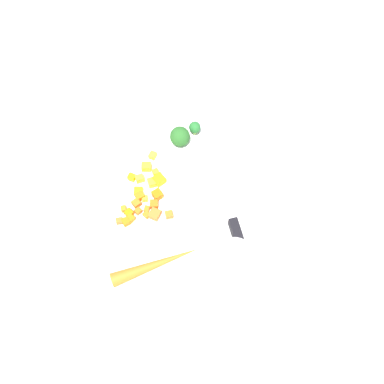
% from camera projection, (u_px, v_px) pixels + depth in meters
% --- Properties ---
extents(ground_plane, '(4.00, 4.00, 0.00)m').
position_uv_depth(ground_plane, '(192.00, 197.00, 0.84)').
color(ground_plane, '#919D8C').
extents(cutting_board, '(0.53, 0.37, 0.01)m').
position_uv_depth(cutting_board, '(192.00, 195.00, 0.84)').
color(cutting_board, white).
rests_on(cutting_board, ground_plane).
extents(prep_bowl, '(0.07, 0.07, 0.04)m').
position_uv_depth(prep_bowl, '(234.00, 260.00, 0.75)').
color(prep_bowl, white).
rests_on(prep_bowl, cutting_board).
extents(chef_knife, '(0.33, 0.08, 0.02)m').
position_uv_depth(chef_knife, '(226.00, 201.00, 0.82)').
color(chef_knife, silver).
rests_on(chef_knife, cutting_board).
extents(whole_carrot, '(0.07, 0.17, 0.03)m').
position_uv_depth(whole_carrot, '(157.00, 264.00, 0.76)').
color(whole_carrot, orange).
rests_on(whole_carrot, cutting_board).
extents(carrot_dice_0, '(0.02, 0.02, 0.01)m').
position_uv_depth(carrot_dice_0, '(147.00, 215.00, 0.81)').
color(carrot_dice_0, orange).
rests_on(carrot_dice_0, cutting_board).
extents(carrot_dice_1, '(0.01, 0.01, 0.01)m').
position_uv_depth(carrot_dice_1, '(124.00, 209.00, 0.81)').
color(carrot_dice_1, orange).
rests_on(carrot_dice_1, cutting_board).
extents(carrot_dice_2, '(0.02, 0.02, 0.01)m').
position_uv_depth(carrot_dice_2, '(138.00, 211.00, 0.81)').
color(carrot_dice_2, orange).
rests_on(carrot_dice_2, cutting_board).
extents(carrot_dice_3, '(0.02, 0.02, 0.02)m').
position_uv_depth(carrot_dice_3, '(157.00, 195.00, 0.82)').
color(carrot_dice_3, orange).
rests_on(carrot_dice_3, cutting_board).
extents(carrot_dice_4, '(0.02, 0.02, 0.01)m').
position_uv_depth(carrot_dice_4, '(154.00, 204.00, 0.82)').
color(carrot_dice_4, orange).
rests_on(carrot_dice_4, cutting_board).
extents(carrot_dice_5, '(0.03, 0.03, 0.01)m').
position_uv_depth(carrot_dice_5, '(155.00, 214.00, 0.81)').
color(carrot_dice_5, orange).
rests_on(carrot_dice_5, cutting_board).
extents(carrot_dice_6, '(0.02, 0.02, 0.01)m').
position_uv_depth(carrot_dice_6, '(131.00, 218.00, 0.80)').
color(carrot_dice_6, orange).
rests_on(carrot_dice_6, cutting_board).
extents(carrot_dice_7, '(0.02, 0.02, 0.01)m').
position_uv_depth(carrot_dice_7, '(129.00, 213.00, 0.81)').
color(carrot_dice_7, orange).
rests_on(carrot_dice_7, cutting_board).
extents(carrot_dice_8, '(0.02, 0.02, 0.01)m').
position_uv_depth(carrot_dice_8, '(140.00, 196.00, 0.82)').
color(carrot_dice_8, orange).
rests_on(carrot_dice_8, cutting_board).
extents(carrot_dice_9, '(0.01, 0.01, 0.01)m').
position_uv_depth(carrot_dice_9, '(147.00, 209.00, 0.81)').
color(carrot_dice_9, orange).
rests_on(carrot_dice_9, cutting_board).
extents(carrot_dice_10, '(0.01, 0.01, 0.01)m').
position_uv_depth(carrot_dice_10, '(119.00, 221.00, 0.80)').
color(carrot_dice_10, orange).
rests_on(carrot_dice_10, cutting_board).
extents(carrot_dice_11, '(0.02, 0.02, 0.01)m').
position_uv_depth(carrot_dice_11, '(169.00, 215.00, 0.81)').
color(carrot_dice_11, orange).
rests_on(carrot_dice_11, cutting_board).
extents(carrot_dice_12, '(0.02, 0.02, 0.01)m').
position_uv_depth(carrot_dice_12, '(126.00, 222.00, 0.80)').
color(carrot_dice_12, orange).
rests_on(carrot_dice_12, cutting_board).
extents(carrot_dice_13, '(0.02, 0.02, 0.01)m').
position_uv_depth(carrot_dice_13, '(136.00, 203.00, 0.82)').
color(carrot_dice_13, orange).
rests_on(carrot_dice_13, cutting_board).
extents(pepper_dice_0, '(0.02, 0.02, 0.02)m').
position_uv_depth(pepper_dice_0, '(146.00, 167.00, 0.85)').
color(pepper_dice_0, yellow).
rests_on(pepper_dice_0, cutting_board).
extents(pepper_dice_1, '(0.02, 0.02, 0.01)m').
position_uv_depth(pepper_dice_1, '(132.00, 177.00, 0.84)').
color(pepper_dice_1, yellow).
rests_on(pepper_dice_1, cutting_board).
extents(pepper_dice_2, '(0.02, 0.02, 0.01)m').
position_uv_depth(pepper_dice_2, '(140.00, 179.00, 0.84)').
color(pepper_dice_2, yellow).
rests_on(pepper_dice_2, cutting_board).
extents(pepper_dice_3, '(0.02, 0.02, 0.01)m').
position_uv_depth(pepper_dice_3, '(156.00, 173.00, 0.85)').
color(pepper_dice_3, yellow).
rests_on(pepper_dice_3, cutting_board).
extents(pepper_dice_4, '(0.02, 0.02, 0.01)m').
position_uv_depth(pepper_dice_4, '(138.00, 191.00, 0.83)').
color(pepper_dice_4, yellow).
rests_on(pepper_dice_4, cutting_board).
extents(pepper_dice_5, '(0.02, 0.02, 0.01)m').
position_uv_depth(pepper_dice_5, '(152.00, 183.00, 0.84)').
color(pepper_dice_5, yellow).
rests_on(pepper_dice_5, cutting_board).
extents(pepper_dice_6, '(0.01, 0.01, 0.01)m').
position_uv_depth(pepper_dice_6, '(159.00, 195.00, 0.83)').
color(pepper_dice_6, yellow).
rests_on(pepper_dice_6, cutting_board).
extents(pepper_dice_7, '(0.03, 0.03, 0.02)m').
position_uv_depth(pepper_dice_7, '(159.00, 180.00, 0.84)').
color(pepper_dice_7, yellow).
rests_on(pepper_dice_7, cutting_board).
extents(pepper_dice_8, '(0.02, 0.02, 0.01)m').
position_uv_depth(pepper_dice_8, '(153.00, 155.00, 0.87)').
color(pepper_dice_8, yellow).
rests_on(pepper_dice_8, cutting_board).
extents(pepper_dice_9, '(0.01, 0.01, 0.01)m').
position_uv_depth(pepper_dice_9, '(145.00, 199.00, 0.82)').
color(pepper_dice_9, yellow).
rests_on(pepper_dice_9, cutting_board).
extents(broccoli_floret_0, '(0.02, 0.02, 0.03)m').
position_uv_depth(broccoli_floret_0, '(195.00, 128.00, 0.88)').
color(broccoli_floret_0, '#98C361').
rests_on(broccoli_floret_0, cutting_board).
extents(broccoli_floret_1, '(0.04, 0.04, 0.04)m').
position_uv_depth(broccoli_floret_1, '(180.00, 137.00, 0.87)').
color(broccoli_floret_1, '#8AB967').
rests_on(broccoli_floret_1, cutting_board).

